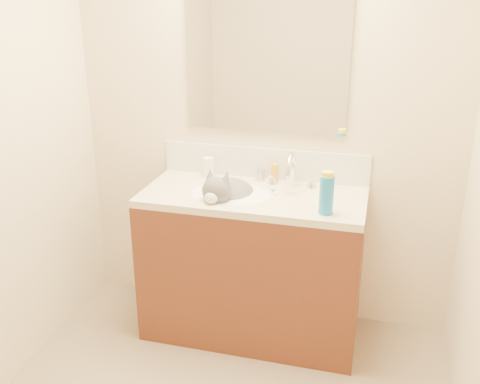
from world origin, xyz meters
The scene contains 16 objects.
room_shell centered at (0.00, 0.00, 1.49)m, with size 2.24×2.54×2.52m.
vanity_cabinet centered at (0.00, 0.97, 0.41)m, with size 1.20×0.55×0.82m, color #522716.
counter_slab centered at (0.00, 0.97, 0.84)m, with size 1.20×0.55×0.04m, color beige.
basin centered at (-0.12, 0.94, 0.79)m, with size 0.45×0.36×0.14m, color white.
faucet centered at (0.18, 1.11, 0.95)m, with size 0.28×0.20×0.21m.
cat centered at (-0.14, 0.95, 0.83)m, with size 0.34×0.43×0.32m.
backsplash centered at (0.00, 1.24, 0.95)m, with size 1.20×0.02×0.18m, color silver.
mirror centered at (0.00, 1.24, 1.54)m, with size 0.90×0.02×0.80m, color white.
pill_bottle centered at (-0.32, 1.17, 0.92)m, with size 0.06×0.06×0.12m, color white.
pill_label centered at (-0.32, 1.17, 0.90)m, with size 0.06×0.06×0.04m, color orange.
silver_jar centered at (-0.01, 1.19, 0.89)m, with size 0.05×0.05×0.06m, color #B7B7BC.
amber_bottle centered at (0.07, 1.17, 0.92)m, with size 0.04×0.04×0.11m, color orange.
toothbrush centered at (0.10, 1.03, 0.86)m, with size 0.01×0.13×0.01m, color white.
toothbrush_head centered at (0.10, 1.03, 0.87)m, with size 0.01×0.03×0.01m, color #5C84C3.
spray_can centered at (0.41, 0.80, 0.96)m, with size 0.07×0.07×0.19m, color #1B77BF.
spray_cap centered at (0.41, 0.80, 1.06)m, with size 0.06×0.06×0.04m, color yellow.
Camera 1 is at (0.63, -1.63, 1.88)m, focal length 40.00 mm.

